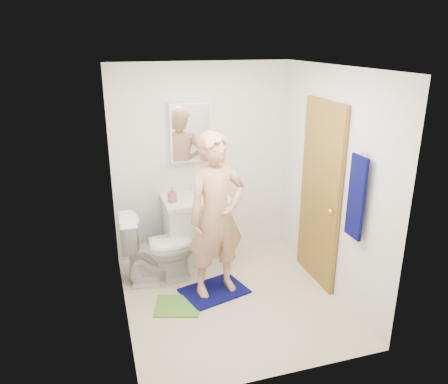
% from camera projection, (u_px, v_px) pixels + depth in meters
% --- Properties ---
extents(floor, '(2.20, 2.40, 0.02)m').
position_uv_depth(floor, '(231.00, 299.00, 4.70)').
color(floor, beige).
rests_on(floor, ground).
extents(ceiling, '(2.20, 2.40, 0.02)m').
position_uv_depth(ceiling, '(233.00, 66.00, 3.89)').
color(ceiling, white).
rests_on(ceiling, ground).
extents(wall_back, '(2.20, 0.02, 2.40)m').
position_uv_depth(wall_back, '(202.00, 162.00, 5.39)').
color(wall_back, silver).
rests_on(wall_back, ground).
extents(wall_front, '(2.20, 0.02, 2.40)m').
position_uv_depth(wall_front, '(283.00, 247.00, 3.21)').
color(wall_front, silver).
rests_on(wall_front, ground).
extents(wall_left, '(0.02, 2.40, 2.40)m').
position_uv_depth(wall_left, '(117.00, 205.00, 3.99)').
color(wall_left, silver).
rests_on(wall_left, ground).
extents(wall_right, '(0.02, 2.40, 2.40)m').
position_uv_depth(wall_right, '(332.00, 183.00, 4.60)').
color(wall_right, silver).
rests_on(wall_right, ground).
extents(vanity_cabinet, '(0.75, 0.55, 0.80)m').
position_uv_depth(vanity_cabinet, '(197.00, 232.00, 5.35)').
color(vanity_cabinet, white).
rests_on(vanity_cabinet, floor).
extents(countertop, '(0.79, 0.59, 0.05)m').
position_uv_depth(countertop, '(196.00, 200.00, 5.21)').
color(countertop, white).
rests_on(countertop, vanity_cabinet).
extents(sink_basin, '(0.40, 0.40, 0.03)m').
position_uv_depth(sink_basin, '(196.00, 198.00, 5.20)').
color(sink_basin, white).
rests_on(sink_basin, countertop).
extents(faucet, '(0.03, 0.03, 0.12)m').
position_uv_depth(faucet, '(193.00, 188.00, 5.34)').
color(faucet, silver).
rests_on(faucet, countertop).
extents(medicine_cabinet, '(0.50, 0.12, 0.70)m').
position_uv_depth(medicine_cabinet, '(190.00, 132.00, 5.15)').
color(medicine_cabinet, white).
rests_on(medicine_cabinet, wall_back).
extents(mirror_panel, '(0.46, 0.01, 0.66)m').
position_uv_depth(mirror_panel, '(192.00, 133.00, 5.09)').
color(mirror_panel, white).
rests_on(mirror_panel, wall_back).
extents(door, '(0.05, 0.80, 2.05)m').
position_uv_depth(door, '(320.00, 195.00, 4.78)').
color(door, olive).
rests_on(door, ground).
extents(door_knob, '(0.07, 0.07, 0.07)m').
position_uv_depth(door_knob, '(331.00, 212.00, 4.51)').
color(door_knob, gold).
rests_on(door_knob, door).
extents(towel, '(0.03, 0.24, 0.80)m').
position_uv_depth(towel, '(356.00, 197.00, 4.05)').
color(towel, '#080A4C').
rests_on(towel, wall_right).
extents(towel_hook, '(0.06, 0.02, 0.02)m').
position_uv_depth(towel_hook, '(365.00, 153.00, 3.92)').
color(towel_hook, silver).
rests_on(towel_hook, wall_right).
extents(toilet, '(0.83, 0.49, 0.83)m').
position_uv_depth(toilet, '(158.00, 248.00, 4.92)').
color(toilet, white).
rests_on(toilet, floor).
extents(bath_mat, '(0.78, 0.65, 0.02)m').
position_uv_depth(bath_mat, '(214.00, 291.00, 4.81)').
color(bath_mat, '#080A4C').
rests_on(bath_mat, floor).
extents(green_rug, '(0.56, 0.51, 0.02)m').
position_uv_depth(green_rug, '(178.00, 306.00, 4.55)').
color(green_rug, '#579832').
rests_on(green_rug, floor).
extents(soap_dispenser, '(0.11, 0.11, 0.18)m').
position_uv_depth(soap_dispenser, '(172.00, 195.00, 5.03)').
color(soap_dispenser, '#CB5E73').
rests_on(soap_dispenser, countertop).
extents(toothbrush_cup, '(0.15, 0.15, 0.10)m').
position_uv_depth(toothbrush_cup, '(218.00, 189.00, 5.34)').
color(toothbrush_cup, '#803A7F').
rests_on(toothbrush_cup, countertop).
extents(man, '(0.71, 0.54, 1.77)m').
position_uv_depth(man, '(216.00, 216.00, 4.52)').
color(man, tan).
rests_on(man, bath_mat).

